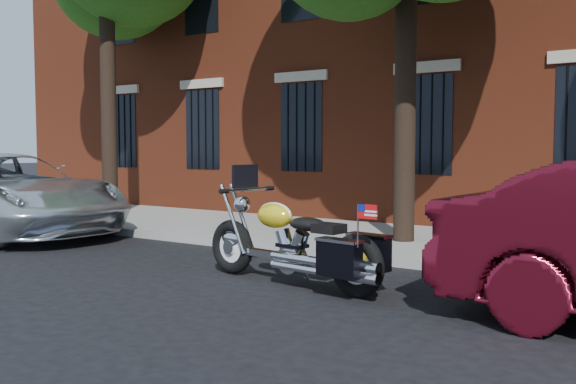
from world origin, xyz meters
The scene contains 5 objects.
ground centered at (0.00, 0.00, 0.00)m, with size 120.00×120.00×0.00m, color black.
curb centered at (0.00, 1.38, 0.07)m, with size 40.00×0.16×0.15m, color gray.
sidewalk centered at (0.00, 3.26, 0.07)m, with size 40.00×3.60×0.15m, color gray.
motorcycle centered at (0.63, -0.60, 0.51)m, with size 2.93×1.09×1.51m.
car_silver centered at (-6.87, 0.08, 0.82)m, with size 2.71×5.88×1.63m, color silver.
Camera 1 is at (5.01, -7.23, 1.75)m, focal length 40.00 mm.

